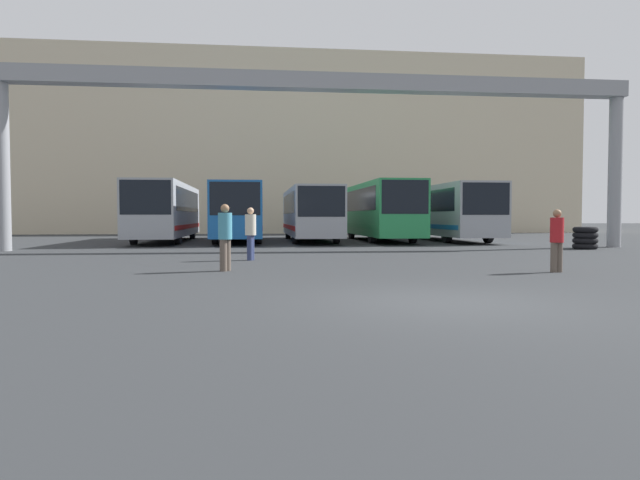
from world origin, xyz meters
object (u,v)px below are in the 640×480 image
Objects in this scene: bus_slot_1 at (239,210)px; pedestrian_near_center at (557,239)px; pedestrian_mid_left at (225,236)px; tire_stack at (585,238)px; bus_slot_0 at (166,209)px; bus_slot_4 at (448,209)px; pedestrian_far_center at (251,232)px; bus_slot_2 at (310,211)px; bus_slot_3 at (379,208)px.

pedestrian_near_center is at bearing -65.77° from bus_slot_1.
pedestrian_mid_left is 1.67× the size of tire_stack.
bus_slot_0 reaches higher than pedestrian_mid_left.
bus_slot_4 is 10.50× the size of tire_stack.
pedestrian_near_center is 0.94× the size of pedestrian_far_center.
tire_stack is at bearing -40.10° from bus_slot_2.
bus_slot_1 is at bearing 179.27° from bus_slot_2.
bus_slot_1 is 4.03m from bus_slot_2.
bus_slot_3 is 1.05× the size of bus_slot_4.
pedestrian_far_center is 1.64× the size of tire_stack.
bus_slot_2 is 1.07× the size of bus_slot_4.
bus_slot_3 is at bearing -8.66° from pedestrian_far_center.
pedestrian_near_center is at bearing -76.64° from bus_slot_2.
pedestrian_mid_left is 1.09× the size of pedestrian_near_center.
bus_slot_4 is 6.31× the size of pedestrian_mid_left.
pedestrian_near_center is (4.48, -18.87, -0.86)m from bus_slot_2.
bus_slot_1 reaches higher than pedestrian_mid_left.
bus_slot_0 is 22.79m from pedestrian_near_center.
bus_slot_2 is 4.04m from bus_slot_3.
bus_slot_0 reaches higher than pedestrian_near_center.
bus_slot_0 is 4.03m from bus_slot_1.
tire_stack is (14.34, 4.67, -0.42)m from pedestrian_far_center.
bus_slot_4 reaches higher than tire_stack.
bus_slot_0 is 1.01× the size of bus_slot_1.
pedestrian_mid_left is 3.64m from pedestrian_far_center.
bus_slot_2 is 6.76× the size of pedestrian_mid_left.
bus_slot_0 is at bearing 46.95° from pedestrian_mid_left.
bus_slot_2 is 18.04m from pedestrian_mid_left.
pedestrian_mid_left reaches higher than tire_stack.
bus_slot_4 reaches higher than pedestrian_near_center.
pedestrian_mid_left is at bearing -18.63° from pedestrian_near_center.
bus_slot_3 reaches higher than pedestrian_near_center.
pedestrian_near_center is 9.14m from pedestrian_far_center.
pedestrian_near_center is at bearing -88.63° from bus_slot_3.
pedestrian_near_center is 11.60m from tire_stack.
bus_slot_3 is 7.18× the size of pedestrian_near_center.
tire_stack is at bearing -26.31° from bus_slot_0.
bus_slot_0 reaches higher than bus_slot_1.
tire_stack is (7.05, -9.20, -1.40)m from bus_slot_3.
pedestrian_far_center is (-11.32, -13.61, -0.92)m from bus_slot_4.
pedestrian_mid_left is (4.18, -17.73, -0.91)m from bus_slot_0.
bus_slot_1 is at bearing -75.76° from pedestrian_near_center.
pedestrian_far_center is at bearing -42.13° from pedestrian_near_center.
bus_slot_2 is 1.02× the size of bus_slot_3.
pedestrian_mid_left is at bearing -89.51° from bus_slot_1.
pedestrian_near_center is (-3.58, -18.47, -0.98)m from bus_slot_4.
bus_slot_3 reaches higher than bus_slot_2.
bus_slot_2 is at bearing 177.21° from bus_slot_4.
pedestrian_mid_left is (-11.95, -17.20, -0.90)m from bus_slot_4.
bus_slot_0 is at bearing 178.70° from bus_slot_3.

